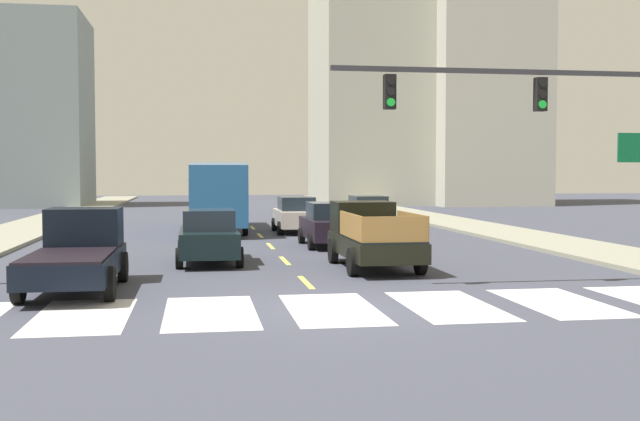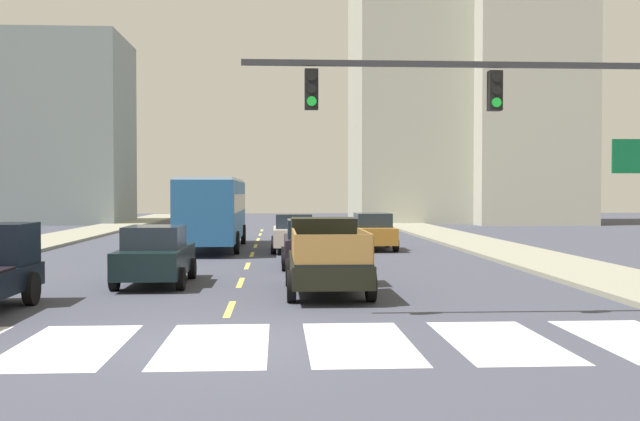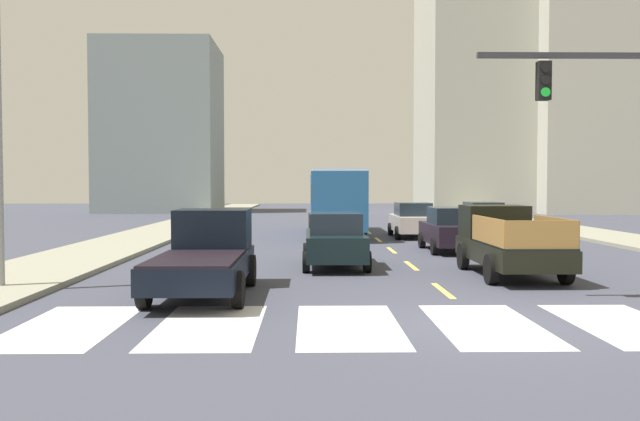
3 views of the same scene
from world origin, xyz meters
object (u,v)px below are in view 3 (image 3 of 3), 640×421
at_px(streetlight_left, 4,86).
at_px(city_bus, 335,197).
at_px(sedan_near_right, 451,229).
at_px(sedan_near_left, 482,219).
at_px(sedan_far, 412,220).
at_px(pickup_stakebed, 506,242).
at_px(pickup_dark, 206,255).
at_px(sedan_mid, 335,240).

bearing_deg(streetlight_left, city_bus, 64.26).
xyz_separation_m(sedan_near_right, sedan_near_left, (3.28, 7.86, 0.00)).
relative_size(city_bus, sedan_far, 2.45).
bearing_deg(pickup_stakebed, pickup_dark, -161.46).
distance_m(city_bus, sedan_mid, 13.47).
bearing_deg(city_bus, pickup_stakebed, -74.46).
xyz_separation_m(sedan_far, sedan_near_left, (3.71, 0.99, 0.00)).
height_order(pickup_stakebed, streetlight_left, streetlight_left).
bearing_deg(city_bus, sedan_far, -25.29).
relative_size(pickup_dark, sedan_near_left, 1.18).
distance_m(sedan_near_right, sedan_far, 6.89).
bearing_deg(city_bus, streetlight_left, -116.20).
distance_m(sedan_mid, streetlight_left, 10.25).
height_order(pickup_stakebed, city_bus, city_bus).
height_order(pickup_dark, sedan_near_right, pickup_dark).
height_order(pickup_dark, city_bus, city_bus).
xyz_separation_m(pickup_stakebed, streetlight_left, (-13.05, -2.90, 4.03)).
xyz_separation_m(sedan_near_right, sedan_far, (-0.43, 6.87, 0.00)).
height_order(pickup_stakebed, sedan_far, pickup_stakebed).
distance_m(pickup_stakebed, sedan_far, 13.43).
bearing_deg(city_bus, pickup_dark, -102.27).
bearing_deg(streetlight_left, sedan_near_right, 36.26).
distance_m(city_bus, sedan_near_left, 7.57).
distance_m(sedan_near_right, streetlight_left, 16.49).
relative_size(pickup_dark, sedan_far, 1.18).
bearing_deg(sedan_near_right, sedan_mid, -133.79).
height_order(city_bus, streetlight_left, streetlight_left).
relative_size(sedan_near_right, sedan_near_left, 1.00).
distance_m(pickup_stakebed, city_bus, 15.79).
relative_size(pickup_stakebed, sedan_mid, 1.18).
relative_size(pickup_stakebed, pickup_dark, 1.00).
bearing_deg(sedan_near_left, sedan_far, -163.25).
xyz_separation_m(city_bus, sedan_near_left, (7.46, -0.75, -1.09)).
xyz_separation_m(sedan_near_left, streetlight_left, (-16.16, -17.31, 4.11)).
relative_size(sedan_near_left, sedan_mid, 1.00).
bearing_deg(sedan_near_left, streetlight_left, -131.16).
relative_size(sedan_near_right, sedan_far, 1.00).
bearing_deg(sedan_far, city_bus, 155.04).
distance_m(pickup_dark, city_bus, 18.75).
xyz_separation_m(pickup_dark, city_bus, (3.83, 18.33, 1.03)).
distance_m(sedan_far, sedan_near_left, 3.84).
distance_m(pickup_dark, sedan_far, 18.24).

